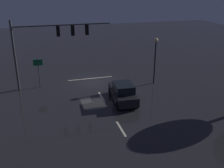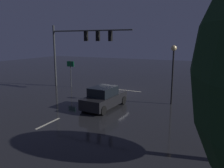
% 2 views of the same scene
% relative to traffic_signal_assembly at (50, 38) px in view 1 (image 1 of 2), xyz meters
% --- Properties ---
extents(ground_plane, '(80.00, 80.00, 0.00)m').
position_rel_traffic_signal_assembly_xyz_m(ground_plane, '(-4.03, -0.03, -4.95)').
color(ground_plane, '#232326').
extents(traffic_signal_assembly, '(9.51, 0.47, 6.83)m').
position_rel_traffic_signal_assembly_xyz_m(traffic_signal_assembly, '(0.00, 0.00, 0.00)').
color(traffic_signal_assembly, '#383A3D').
rests_on(traffic_signal_assembly, ground_plane).
extents(lane_dash_far, '(0.16, 2.20, 0.01)m').
position_rel_traffic_signal_assembly_xyz_m(lane_dash_far, '(-4.03, 3.97, -4.94)').
color(lane_dash_far, beige).
rests_on(lane_dash_far, ground_plane).
extents(lane_dash_mid, '(0.16, 2.20, 0.01)m').
position_rel_traffic_signal_assembly_xyz_m(lane_dash_mid, '(-4.03, 9.97, -4.94)').
color(lane_dash_mid, beige).
rests_on(lane_dash_mid, ground_plane).
extents(stop_bar, '(5.00, 0.16, 0.01)m').
position_rel_traffic_signal_assembly_xyz_m(stop_bar, '(-4.03, -1.19, -4.94)').
color(stop_bar, beige).
rests_on(stop_bar, ground_plane).
extents(car_approaching, '(2.16, 4.46, 1.70)m').
position_rel_traffic_signal_assembly_xyz_m(car_approaching, '(-5.68, 5.39, -4.15)').
color(car_approaching, black).
rests_on(car_approaching, ground_plane).
extents(street_lamp_left_kerb, '(0.44, 0.44, 4.82)m').
position_rel_traffic_signal_assembly_xyz_m(street_lamp_left_kerb, '(-10.21, 2.05, -1.55)').
color(street_lamp_left_kerb, black).
rests_on(street_lamp_left_kerb, ground_plane).
extents(route_sign, '(0.90, 0.09, 2.96)m').
position_rel_traffic_signal_assembly_xyz_m(route_sign, '(1.41, -0.11, -2.82)').
color(route_sign, '#383A3D').
rests_on(route_sign, ground_plane).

